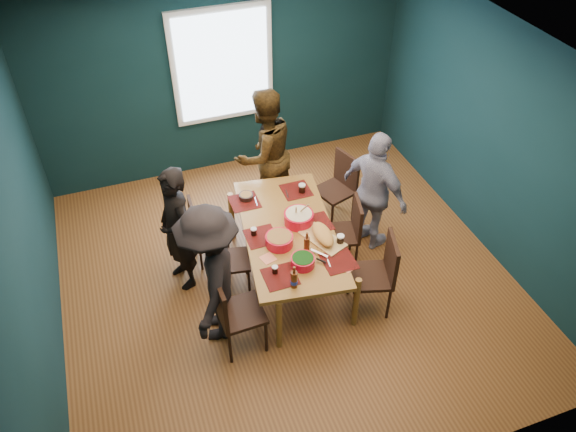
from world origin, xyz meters
name	(u,v)px	position (x,y,z in m)	size (l,w,h in m)	color
room	(277,170)	(0.00, 0.27, 1.37)	(5.01, 5.01, 2.71)	brown
dining_table	(289,235)	(0.04, 0.01, 0.66)	(1.23, 2.05, 0.73)	olive
chair_left_far	(203,227)	(-0.80, 0.63, 0.50)	(0.40, 0.40, 0.86)	black
chair_left_mid	(224,256)	(-0.68, 0.10, 0.49)	(0.44, 0.44, 0.84)	black
chair_left_near	(231,309)	(-0.82, -0.71, 0.57)	(0.45, 0.45, 0.98)	black
chair_right_far	(340,183)	(1.02, 0.83, 0.54)	(0.53, 0.53, 0.92)	black
chair_right_mid	(348,228)	(0.77, 0.04, 0.51)	(0.49, 0.49, 0.88)	black
chair_right_near	(380,269)	(0.79, -0.72, 0.56)	(0.54, 0.54, 0.96)	black
person_far_left	(177,230)	(-1.11, 0.38, 0.77)	(0.56, 0.37, 1.54)	black
person_back	(264,154)	(0.18, 1.30, 0.87)	(0.84, 0.66, 1.73)	black
person_right	(375,192)	(1.18, 0.23, 0.78)	(0.92, 0.38, 1.56)	white
person_near_left	(211,276)	(-0.94, -0.45, 0.82)	(1.06, 0.61, 1.64)	black
bowl_salad	(279,240)	(-0.14, -0.17, 0.80)	(0.30, 0.30, 0.12)	red
bowl_dumpling	(299,217)	(0.18, 0.09, 0.81)	(0.33, 0.33, 0.30)	red
bowl_herbs	(303,261)	(-0.01, -0.54, 0.79)	(0.25, 0.25, 0.11)	red
cutting_board	(323,235)	(0.32, -0.26, 0.80)	(0.43, 0.64, 0.14)	#DCB976
small_bowl	(246,196)	(-0.25, 0.69, 0.77)	(0.16, 0.16, 0.07)	black
beer_bottle_a	(294,279)	(-0.20, -0.78, 0.83)	(0.07, 0.07, 0.27)	#4E230D
beer_bottle_b	(307,244)	(0.10, -0.35, 0.83)	(0.06, 0.06, 0.24)	#4E230D
cola_glass_a	(275,269)	(-0.31, -0.55, 0.78)	(0.06, 0.06, 0.09)	black
cola_glass_b	(340,239)	(0.47, -0.37, 0.79)	(0.08, 0.08, 0.11)	black
cola_glass_c	(302,188)	(0.41, 0.58, 0.79)	(0.08, 0.08, 0.11)	black
cola_glass_d	(254,231)	(-0.35, 0.06, 0.78)	(0.07, 0.07, 0.09)	black
napkin_a	(317,223)	(0.37, 0.01, 0.73)	(0.14, 0.14, 0.00)	#EC8463
napkin_b	(268,258)	(-0.31, -0.33, 0.73)	(0.14, 0.14, 0.00)	#EC8463
napkin_c	(348,266)	(0.41, -0.71, 0.73)	(0.14, 0.14, 0.00)	#EC8463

